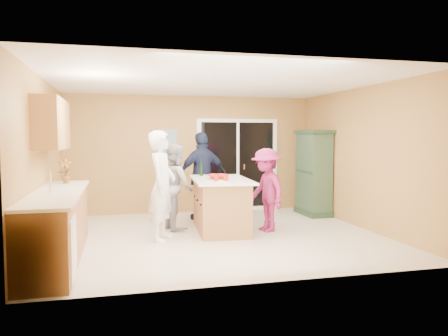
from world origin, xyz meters
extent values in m
plane|color=beige|center=(0.00, 0.00, 0.00)|extent=(5.50, 5.50, 0.00)
cube|color=white|center=(0.00, 0.00, 2.60)|extent=(5.50, 5.00, 0.10)
cube|color=#DCB95A|center=(0.00, 2.50, 1.30)|extent=(5.50, 0.10, 2.60)
cube|color=#DCB95A|center=(0.00, -2.50, 1.30)|extent=(5.50, 0.10, 2.60)
cube|color=#DCB95A|center=(-2.75, 0.00, 1.30)|extent=(0.10, 5.00, 2.60)
cube|color=#DCB95A|center=(2.75, 0.00, 1.30)|extent=(0.10, 5.00, 2.60)
cube|color=#A56440|center=(-2.45, -0.90, 0.45)|extent=(0.60, 3.00, 0.90)
cube|color=white|center=(-2.44, -2.00, 0.40)|extent=(0.62, 0.60, 0.72)
cube|color=white|center=(-2.44, -0.90, 0.92)|extent=(0.65, 3.05, 0.04)
cylinder|color=silver|center=(-2.45, -1.40, 1.09)|extent=(0.02, 0.02, 0.30)
cube|color=#A56440|center=(-2.58, -0.20, 1.88)|extent=(0.35, 1.60, 0.75)
cube|color=white|center=(1.05, 2.47, 1.05)|extent=(1.90, 0.05, 2.10)
cube|color=black|center=(1.05, 2.46, 1.05)|extent=(1.70, 0.03, 1.94)
cube|color=white|center=(1.05, 2.45, 1.05)|extent=(0.06, 0.04, 1.94)
cube|color=silver|center=(1.20, 2.44, 1.00)|extent=(0.02, 0.03, 0.12)
cube|color=#A27C51|center=(-0.55, 2.48, 1.60)|extent=(0.46, 0.03, 0.56)
cube|color=teal|center=(-0.55, 2.47, 1.60)|extent=(0.38, 0.02, 0.48)
cube|color=#A56440|center=(0.16, 0.38, 0.45)|extent=(0.94, 1.64, 0.90)
cube|color=white|center=(0.16, 0.38, 0.92)|extent=(1.11, 1.86, 0.04)
cube|color=black|center=(0.16, 0.38, 0.05)|extent=(0.85, 1.56, 0.10)
cube|color=#233924|center=(2.49, 1.50, 0.05)|extent=(0.51, 0.96, 0.11)
cube|color=#365238|center=(2.49, 1.50, 0.91)|extent=(0.45, 0.91, 1.70)
cube|color=#233924|center=(2.49, 1.50, 1.79)|extent=(0.53, 1.00, 0.07)
imported|color=white|center=(-0.94, -0.11, 0.89)|extent=(0.63, 0.76, 1.79)
imported|color=gray|center=(-0.61, 0.74, 0.78)|extent=(0.76, 0.88, 1.57)
imported|color=#181A35|center=(0.04, 1.49, 0.89)|extent=(1.12, 0.65, 1.79)
imported|color=#8C1E57|center=(0.94, 0.16, 0.74)|extent=(0.73, 1.05, 1.48)
imported|color=#AE1C13|center=(0.08, 0.36, 0.98)|extent=(0.42, 0.42, 0.08)
imported|color=#AE2411|center=(-2.45, 0.18, 1.14)|extent=(0.22, 0.16, 0.41)
cylinder|color=#AE1C13|center=(0.12, -0.15, 1.00)|extent=(0.09, 0.09, 0.13)
cylinder|color=#AE1C13|center=(-0.02, -0.04, 1.00)|extent=(0.09, 0.09, 0.12)
cylinder|color=black|center=(-0.08, 0.99, 1.05)|extent=(0.07, 0.07, 0.22)
cylinder|color=black|center=(-0.08, 0.99, 1.20)|extent=(0.03, 0.03, 0.08)
cylinder|color=silver|center=(0.07, -0.18, 0.95)|extent=(0.20, 0.20, 0.01)
camera|label=1|loc=(-1.63, -7.18, 1.67)|focal=35.00mm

